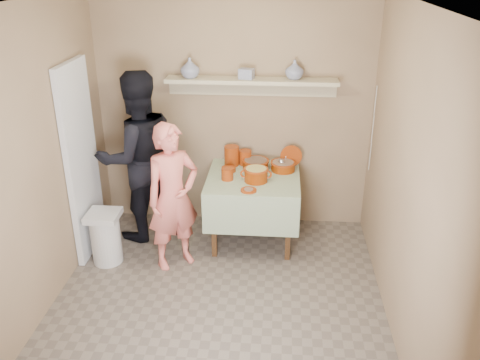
# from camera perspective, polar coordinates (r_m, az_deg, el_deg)

# --- Properties ---
(ground) EXTENTS (3.50, 3.50, 0.00)m
(ground) POSITION_cam_1_polar(r_m,az_deg,el_deg) (4.68, -2.66, -14.46)
(ground) COLOR #665A50
(ground) RESTS_ON ground
(tile_panel) EXTENTS (0.06, 0.70, 2.00)m
(tile_panel) POSITION_cam_1_polar(r_m,az_deg,el_deg) (5.33, -17.34, 1.94)
(tile_panel) COLOR silver
(tile_panel) RESTS_ON ground
(plate_stack_a) EXTENTS (0.16, 0.16, 0.22)m
(plate_stack_a) POSITION_cam_1_polar(r_m,az_deg,el_deg) (5.61, -0.94, 2.74)
(plate_stack_a) COLOR maroon
(plate_stack_a) RESTS_ON serving_table
(plate_stack_b) EXTENTS (0.14, 0.14, 0.16)m
(plate_stack_b) POSITION_cam_1_polar(r_m,az_deg,el_deg) (5.63, 0.59, 2.55)
(plate_stack_b) COLOR maroon
(plate_stack_b) RESTS_ON serving_table
(bowl_stack) EXTENTS (0.12, 0.12, 0.12)m
(bowl_stack) POSITION_cam_1_polar(r_m,az_deg,el_deg) (5.26, -1.43, 0.68)
(bowl_stack) COLOR maroon
(bowl_stack) RESTS_ON serving_table
(empty_bowl) EXTENTS (0.15, 0.15, 0.05)m
(empty_bowl) POSITION_cam_1_polar(r_m,az_deg,el_deg) (5.47, -1.28, 1.22)
(empty_bowl) COLOR maroon
(empty_bowl) RESTS_ON serving_table
(propped_lid) EXTENTS (0.24, 0.08, 0.24)m
(propped_lid) POSITION_cam_1_polar(r_m,az_deg,el_deg) (5.59, 5.76, 2.69)
(propped_lid) COLOR maroon
(propped_lid) RESTS_ON serving_table
(vase_right) EXTENTS (0.20, 0.20, 0.20)m
(vase_right) POSITION_cam_1_polar(r_m,az_deg,el_deg) (5.37, 6.14, 12.22)
(vase_right) COLOR navy
(vase_right) RESTS_ON wall_shelf
(vase_left) EXTENTS (0.28, 0.28, 0.21)m
(vase_left) POSITION_cam_1_polar(r_m,az_deg,el_deg) (5.42, -5.65, 12.41)
(vase_left) COLOR navy
(vase_left) RESTS_ON wall_shelf
(ceramic_box) EXTENTS (0.17, 0.14, 0.11)m
(ceramic_box) POSITION_cam_1_polar(r_m,az_deg,el_deg) (5.36, 0.73, 11.84)
(ceramic_box) COLOR navy
(ceramic_box) RESTS_ON wall_shelf
(person_cook) EXTENTS (0.65, 0.61, 1.49)m
(person_cook) POSITION_cam_1_polar(r_m,az_deg,el_deg) (4.97, -7.52, -1.93)
(person_cook) COLOR #DE6A60
(person_cook) RESTS_ON ground
(person_helper) EXTENTS (1.14, 1.08, 1.86)m
(person_helper) POSITION_cam_1_polar(r_m,az_deg,el_deg) (5.51, -11.34, 2.51)
(person_helper) COLOR black
(person_helper) RESTS_ON ground
(room_shell) EXTENTS (3.04, 3.54, 2.62)m
(room_shell) POSITION_cam_1_polar(r_m,az_deg,el_deg) (3.88, -3.11, 4.46)
(room_shell) COLOR #917558
(room_shell) RESTS_ON ground
(serving_table) EXTENTS (0.97, 0.97, 0.76)m
(serving_table) POSITION_cam_1_polar(r_m,az_deg,el_deg) (5.41, 1.51, -0.72)
(serving_table) COLOR #4C2D16
(serving_table) RESTS_ON ground
(cazuela_meat_a) EXTENTS (0.30, 0.30, 0.10)m
(cazuela_meat_a) POSITION_cam_1_polar(r_m,az_deg,el_deg) (5.54, 1.76, 1.89)
(cazuela_meat_a) COLOR #692105
(cazuela_meat_a) RESTS_ON serving_table
(cazuela_meat_b) EXTENTS (0.28, 0.28, 0.10)m
(cazuela_meat_b) POSITION_cam_1_polar(r_m,az_deg,el_deg) (5.50, 4.85, 1.65)
(cazuela_meat_b) COLOR #692105
(cazuela_meat_b) RESTS_ON serving_table
(ladle) EXTENTS (0.08, 0.26, 0.19)m
(ladle) POSITION_cam_1_polar(r_m,az_deg,el_deg) (5.46, 4.70, 2.06)
(ladle) COLOR silver
(ladle) RESTS_ON cazuela_meat_b
(cazuela_rice) EXTENTS (0.33, 0.25, 0.14)m
(cazuela_rice) POSITION_cam_1_polar(r_m,az_deg,el_deg) (5.21, 1.81, 0.73)
(cazuela_rice) COLOR #692105
(cazuela_rice) RESTS_ON serving_table
(front_plate) EXTENTS (0.16, 0.16, 0.03)m
(front_plate) POSITION_cam_1_polar(r_m,az_deg,el_deg) (5.02, 0.97, -1.14)
(front_plate) COLOR maroon
(front_plate) RESTS_ON serving_table
(wall_shelf) EXTENTS (1.80, 0.25, 0.21)m
(wall_shelf) POSITION_cam_1_polar(r_m,az_deg,el_deg) (5.43, 1.32, 10.90)
(wall_shelf) COLOR tan
(wall_shelf) RESTS_ON room_shell
(trash_bin) EXTENTS (0.32, 0.32, 0.56)m
(trash_bin) POSITION_cam_1_polar(r_m,az_deg,el_deg) (5.35, -14.84, -6.21)
(trash_bin) COLOR silver
(trash_bin) RESTS_ON ground
(electrical_cord) EXTENTS (0.01, 0.05, 0.90)m
(electrical_cord) POSITION_cam_1_polar(r_m,az_deg,el_deg) (5.45, 14.68, 5.55)
(electrical_cord) COLOR silver
(electrical_cord) RESTS_ON wall_shelf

